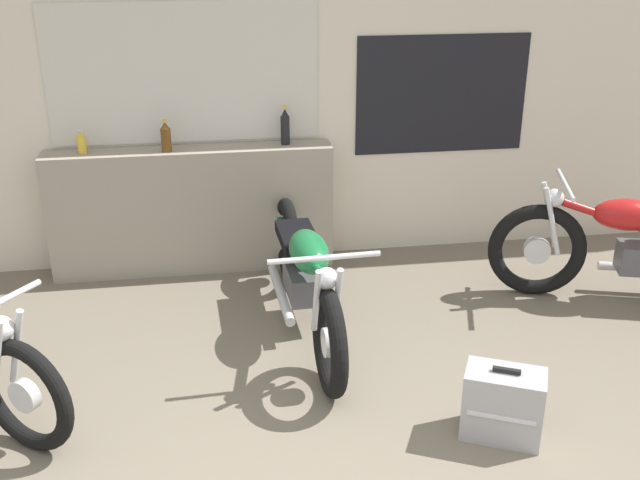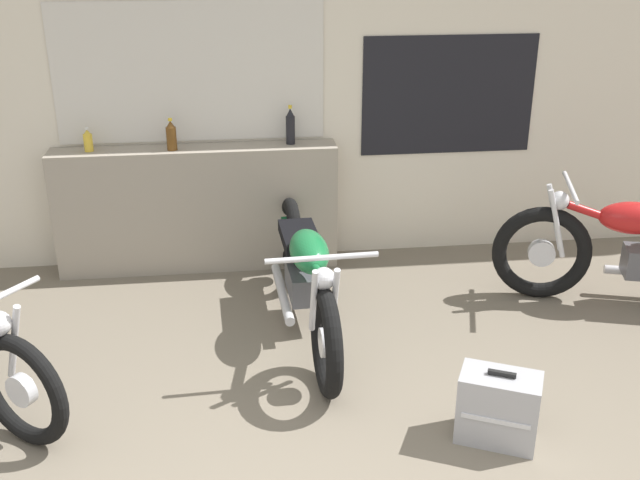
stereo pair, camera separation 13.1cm
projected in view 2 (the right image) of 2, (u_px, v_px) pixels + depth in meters
wall_back at (251, 82)px, 5.56m from camera, size 10.00×0.07×2.80m
sill_counter at (198, 209)px, 5.70m from camera, size 2.11×0.28×0.96m
bottle_leftmost at (88, 141)px, 5.41m from camera, size 0.07×0.07×0.17m
bottle_left_center at (171, 136)px, 5.43m from camera, size 0.07×0.07×0.24m
bottle_center at (290, 127)px, 5.57m from camera, size 0.07×0.07×0.29m
motorcycle_green at (306, 273)px, 4.85m from camera, size 0.64×2.14×0.78m
hard_case_silver at (498, 408)px, 3.83m from camera, size 0.47×0.39×0.41m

